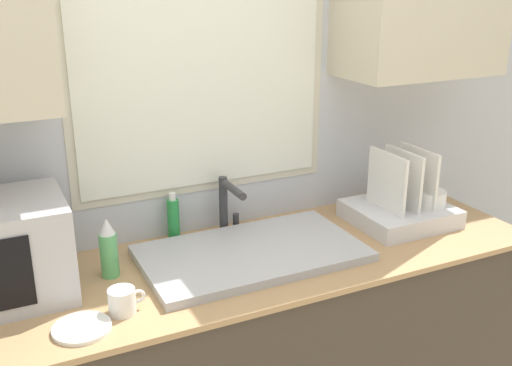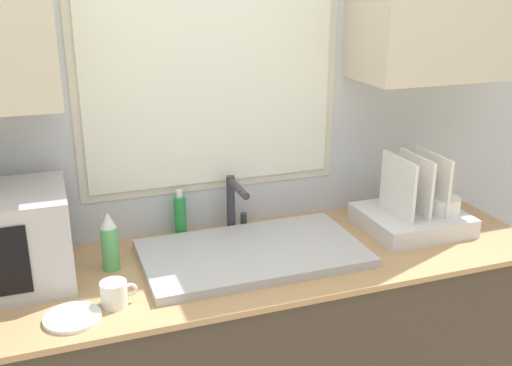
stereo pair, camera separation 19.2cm
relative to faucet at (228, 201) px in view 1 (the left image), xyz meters
name	(u,v)px [view 1 (the left image)]	position (x,y,z in m)	size (l,w,h in m)	color
wall_back	(204,90)	(-0.05, 0.07, 0.40)	(6.00, 0.38, 2.60)	silver
sink_basin	(252,253)	(0.00, -0.21, -0.12)	(0.75, 0.43, 0.03)	#B2B2B7
faucet	(228,201)	(0.00, 0.00, 0.00)	(0.08, 0.20, 0.21)	#333338
dish_rack	(402,207)	(0.65, -0.19, -0.07)	(0.37, 0.33, 0.29)	silver
spray_bottle	(109,249)	(-0.47, -0.14, -0.04)	(0.06, 0.06, 0.20)	#59B266
soap_bottle	(173,219)	(-0.20, 0.04, -0.05)	(0.04, 0.04, 0.18)	#268C3F
mug_near_sink	(123,301)	(-0.49, -0.37, -0.09)	(0.11, 0.08, 0.08)	white
small_plate	(82,328)	(-0.61, -0.41, -0.13)	(0.16, 0.16, 0.01)	white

